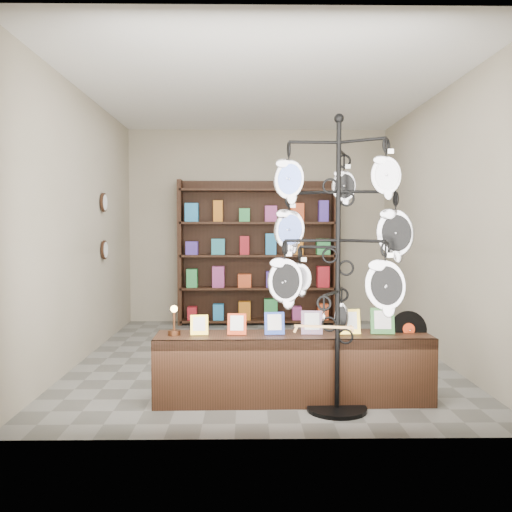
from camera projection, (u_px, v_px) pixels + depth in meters
The scene contains 6 objects.
ground at pixel (261, 357), 6.51m from camera, with size 5.00×5.00×0.00m, color slate.
room_envelope at pixel (261, 195), 6.41m from camera, with size 5.00×5.00×5.00m.
display_tree at pixel (338, 241), 4.55m from camera, with size 1.27×1.25×2.39m.
front_shelf at pixel (293, 367), 4.88m from camera, with size 2.35×0.51×0.83m.
back_shelving at pixel (258, 257), 8.75m from camera, with size 2.42×0.36×2.20m.
wall_clocks at pixel (104, 226), 7.20m from camera, with size 0.03×0.24×0.84m.
Camera 1 is at (-0.16, -6.44, 1.50)m, focal length 40.00 mm.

